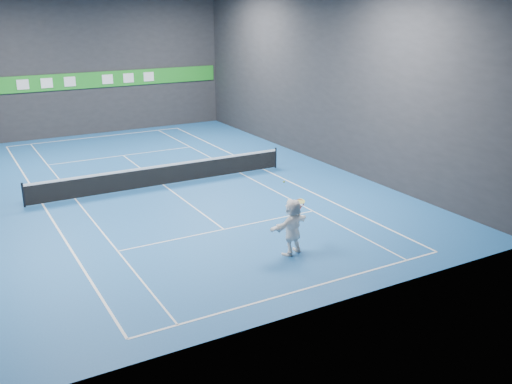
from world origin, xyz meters
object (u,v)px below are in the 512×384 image
tennis_racket (300,204)px  tennis_net (163,174)px  player (292,227)px  tennis_ball (284,182)px

tennis_racket → tennis_net: bearing=98.3°
tennis_net → player: bearing=-83.6°
player → tennis_ball: (-0.35, 0.02, 1.64)m
tennis_ball → tennis_net: tennis_ball is taller
tennis_ball → tennis_net: 9.74m
player → tennis_racket: player is taller
tennis_ball → player: bearing=-3.0°
player → tennis_racket: size_ratio=3.15×
tennis_ball → tennis_racket: tennis_ball is taller
tennis_net → tennis_racket: (1.38, -9.46, 1.18)m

